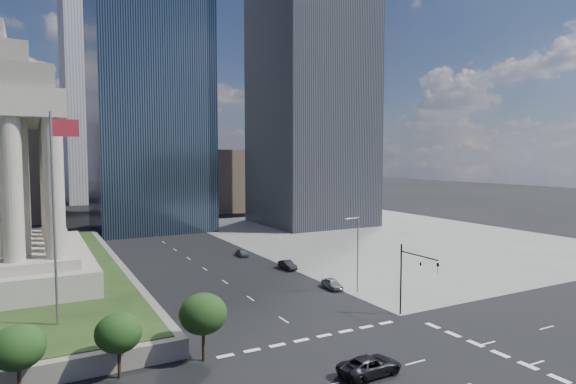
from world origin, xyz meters
TOP-DOWN VIEW (x-y plane):
  - ground at (0.00, 100.00)m, footprint 500.00×500.00m
  - sidewalk_ne at (46.00, 60.00)m, footprint 68.00×90.00m
  - flagpole at (-21.83, 24.00)m, footprint 2.52×0.24m
  - midrise_glass at (2.00, 95.00)m, footprint 26.00×26.00m
  - highrise_ne at (42.00, 85.00)m, footprint 26.00×28.00m
  - building_filler_ne at (32.00, 130.00)m, footprint 20.00×30.00m
  - building_filler_nw at (-30.00, 130.00)m, footprint 24.00×30.00m
  - traffic_signal_ne at (12.50, 13.70)m, footprint 0.30×5.74m
  - street_lamp_north at (13.33, 25.00)m, footprint 2.13×0.22m
  - pickup_truck at (0.08, 4.97)m, footprint 5.66×2.83m
  - parked_sedan_near at (11.50, 27.91)m, footprint 2.02×4.22m
  - parked_sedan_mid at (11.50, 40.74)m, footprint 4.11×1.46m
  - parked_sedan_far at (9.00, 53.34)m, footprint 1.80×3.90m

SIDE VIEW (x-z plane):
  - ground at x=0.00m, z-range 0.00..0.00m
  - sidewalk_ne at x=46.00m, z-range 0.00..0.03m
  - parked_sedan_far at x=9.00m, z-range 0.00..1.30m
  - parked_sedan_mid at x=11.50m, z-range 0.00..1.35m
  - parked_sedan_near at x=11.50m, z-range 0.00..1.39m
  - pickup_truck at x=0.08m, z-range 0.00..1.54m
  - traffic_signal_ne at x=12.50m, z-range 1.25..9.25m
  - street_lamp_north at x=13.33m, z-range 0.66..10.66m
  - building_filler_ne at x=32.00m, z-range 0.00..20.00m
  - flagpole at x=-21.83m, z-range 3.11..23.11m
  - building_filler_nw at x=-30.00m, z-range 0.00..28.00m
  - midrise_glass at x=2.00m, z-range 0.00..60.00m
  - highrise_ne at x=42.00m, z-range 0.00..100.00m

